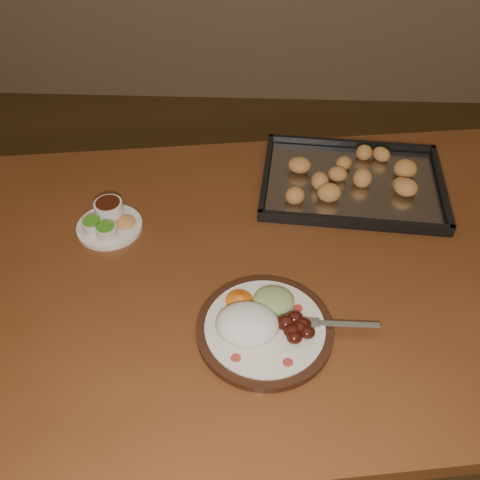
{
  "coord_description": "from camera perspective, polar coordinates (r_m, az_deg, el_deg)",
  "views": [
    {
      "loc": [
        -0.08,
        -0.79,
        1.56
      ],
      "look_at": [
        -0.11,
        0.03,
        0.77
      ],
      "focal_mm": 40.0,
      "sensor_mm": 36.0,
      "label": 1
    }
  ],
  "objects": [
    {
      "name": "dinner_plate",
      "position": [
        0.99,
        2.41,
        -8.99
      ],
      "size": [
        0.34,
        0.25,
        0.06
      ],
      "rotation": [
        0.0,
        0.0,
        0.1
      ],
      "color": "black",
      "rests_on": "dining_table"
    },
    {
      "name": "dining_table",
      "position": [
        1.19,
        0.83,
        -5.85
      ],
      "size": [
        1.61,
        1.1,
        0.75
      ],
      "rotation": [
        0.0,
        0.0,
        0.14
      ],
      "color": "brown",
      "rests_on": "ground"
    },
    {
      "name": "ground",
      "position": [
        1.75,
        3.82,
        -19.15
      ],
      "size": [
        4.0,
        4.0,
        0.0
      ],
      "primitive_type": "plane",
      "color": "#52381C",
      "rests_on": "ground"
    },
    {
      "name": "baking_tray",
      "position": [
        1.33,
        11.86,
        6.19
      ],
      "size": [
        0.46,
        0.35,
        0.05
      ],
      "rotation": [
        0.0,
        0.0,
        -0.08
      ],
      "color": "black",
      "rests_on": "dining_table"
    },
    {
      "name": "condiment_saucer",
      "position": [
        1.22,
        -13.9,
        1.94
      ],
      "size": [
        0.14,
        0.14,
        0.05
      ],
      "rotation": [
        0.0,
        0.0,
        -0.14
      ],
      "color": "white",
      "rests_on": "dining_table"
    }
  ]
}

